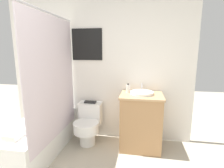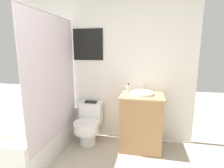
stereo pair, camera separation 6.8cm
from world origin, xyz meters
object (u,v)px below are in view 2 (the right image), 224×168
toilet (89,123)px  soap_bottle (128,89)px  sink (142,93)px  book_on_tank (91,102)px

toilet → soap_bottle: soap_bottle is taller
sink → book_on_tank: size_ratio=2.00×
toilet → book_on_tank: size_ratio=3.31×
soap_bottle → sink: bearing=-18.6°
sink → book_on_tank: bearing=172.3°
sink → book_on_tank: (-0.85, 0.11, -0.22)m
toilet → soap_bottle: (0.63, 0.10, 0.59)m
toilet → sink: size_ratio=1.66×
soap_bottle → book_on_tank: 0.69m
sink → soap_bottle: bearing=161.4°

